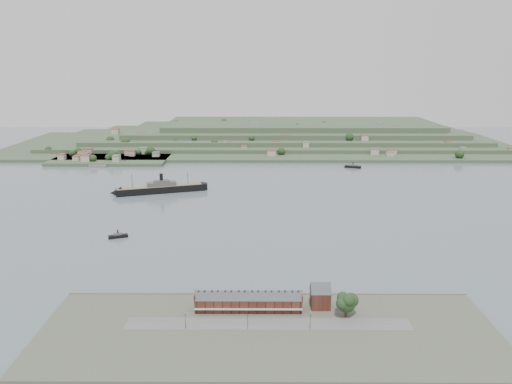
{
  "coord_description": "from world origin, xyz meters",
  "views": [
    {
      "loc": [
        -4.88,
        -402.51,
        126.67
      ],
      "look_at": [
        -7.17,
        30.0,
        13.63
      ],
      "focal_mm": 35.0,
      "sensor_mm": 36.0,
      "label": 1
    }
  ],
  "objects_px": {
    "gabled_building": "(320,296)",
    "tugboat": "(118,236)",
    "steamship": "(158,189)",
    "terrace_row": "(248,302)",
    "fig_tree": "(347,302)"
  },
  "relations": [
    {
      "from": "tugboat",
      "to": "fig_tree",
      "type": "distance_m",
      "value": 192.4
    },
    {
      "from": "gabled_building",
      "to": "tugboat",
      "type": "distance_m",
      "value": 176.25
    },
    {
      "from": "terrace_row",
      "to": "gabled_building",
      "type": "xyz_separation_m",
      "value": [
        37.5,
        4.02,
        1.34
      ]
    },
    {
      "from": "steamship",
      "to": "fig_tree",
      "type": "xyz_separation_m",
      "value": [
        145.21,
        -252.88,
        5.76
      ]
    },
    {
      "from": "fig_tree",
      "to": "gabled_building",
      "type": "bearing_deg",
      "value": 138.76
    },
    {
      "from": "gabled_building",
      "to": "fig_tree",
      "type": "relative_size",
      "value": 1.07
    },
    {
      "from": "gabled_building",
      "to": "steamship",
      "type": "xyz_separation_m",
      "value": [
        -133.11,
        242.27,
        -3.91
      ]
    },
    {
      "from": "gabled_building",
      "to": "tugboat",
      "type": "height_order",
      "value": "gabled_building"
    },
    {
      "from": "terrace_row",
      "to": "steamship",
      "type": "bearing_deg",
      "value": 111.22
    },
    {
      "from": "tugboat",
      "to": "terrace_row",
      "type": "bearing_deg",
      "value": -49.17
    },
    {
      "from": "terrace_row",
      "to": "fig_tree",
      "type": "relative_size",
      "value": 4.22
    },
    {
      "from": "tugboat",
      "to": "steamship",
      "type": "bearing_deg",
      "value": 88.38
    },
    {
      "from": "fig_tree",
      "to": "terrace_row",
      "type": "bearing_deg",
      "value": 172.43
    },
    {
      "from": "gabled_building",
      "to": "steamship",
      "type": "distance_m",
      "value": 276.46
    },
    {
      "from": "terrace_row",
      "to": "gabled_building",
      "type": "relative_size",
      "value": 3.95
    }
  ]
}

